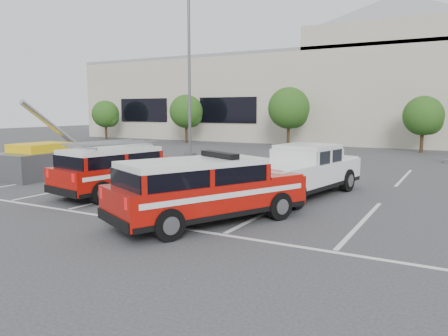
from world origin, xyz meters
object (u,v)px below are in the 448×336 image
object	(u,v)px
tree_far_left	(106,115)
light_pole_left	(189,76)
fire_chief_suv	(206,194)
white_pickup	(301,176)
ladder_suv	(120,173)
tree_mid_right	(425,117)
convention_building	(378,92)
tree_left	(187,113)
tree_mid_left	(290,110)
utility_rig	(38,162)

from	to	relation	value
tree_far_left	light_pole_left	distance (m)	19.85
fire_chief_suv	white_pickup	xyz separation A→B (m)	(0.98, 4.78, -0.06)
ladder_suv	tree_mid_right	bearing A→B (deg)	80.34
fire_chief_suv	white_pickup	distance (m)	4.88
convention_building	white_pickup	world-z (taller)	convention_building
tree_left	convention_building	bearing A→B (deg)	33.05
convention_building	tree_left	distance (m)	18.11
light_pole_left	tree_left	bearing A→B (deg)	124.52
tree_mid_right	ladder_suv	world-z (taller)	tree_mid_right
tree_mid_left	convention_building	bearing A→B (deg)	62.60
tree_mid_left	tree_far_left	bearing A→B (deg)	-180.00
convention_building	tree_far_left	size ratio (longest dim) A/B	15.04
convention_building	tree_mid_right	distance (m)	11.20
tree_mid_right	utility_rig	size ratio (longest dim) A/B	0.97
tree_far_left	convention_building	bearing A→B (deg)	21.37
tree_mid_left	light_pole_left	xyz separation A→B (m)	(-3.09, -10.05, 2.14)
light_pole_left	white_pickup	world-z (taller)	light_pole_left
tree_left	white_pickup	bearing A→B (deg)	-47.60
light_pole_left	ladder_suv	size ratio (longest dim) A/B	2.02
convention_building	tree_mid_right	bearing A→B (deg)	-63.43
fire_chief_suv	tree_mid_left	bearing A→B (deg)	131.32
tree_far_left	utility_rig	distance (m)	26.35
tree_far_left	light_pole_left	world-z (taller)	light_pole_left
light_pole_left	white_pickup	size ratio (longest dim) A/B	1.69
tree_left	tree_mid_left	world-z (taller)	tree_mid_left
convention_building	utility_rig	distance (m)	32.31
tree_left	ladder_suv	bearing A→B (deg)	-61.75
convention_building	fire_chief_suv	world-z (taller)	convention_building
tree_far_left	white_pickup	world-z (taller)	tree_far_left
tree_far_left	tree_mid_left	world-z (taller)	tree_mid_left
utility_rig	tree_mid_right	bearing A→B (deg)	55.18
fire_chief_suv	utility_rig	distance (m)	11.18
tree_far_left	tree_left	bearing A→B (deg)	0.00
white_pickup	ladder_suv	world-z (taller)	ladder_suv
convention_building	tree_mid_left	distance (m)	11.19
utility_rig	white_pickup	bearing A→B (deg)	6.87
tree_mid_left	fire_chief_suv	size ratio (longest dim) A/B	0.86
convention_building	white_pickup	size ratio (longest dim) A/B	9.91
convention_building	light_pole_left	xyz separation A→B (m)	(-8.18, -19.86, 0.47)
tree_mid_right	utility_rig	bearing A→B (deg)	-123.93
convention_building	light_pole_left	size ratio (longest dim) A/B	5.86
tree_far_left	tree_left	xyz separation A→B (m)	(10.00, 0.00, 0.27)
convention_building	ladder_suv	distance (m)	32.40
tree_mid_left	tree_left	bearing A→B (deg)	-180.00
light_pole_left	tree_mid_left	bearing A→B (deg)	72.90
white_pickup	utility_rig	distance (m)	11.81
white_pickup	convention_building	bearing A→B (deg)	105.18
fire_chief_suv	utility_rig	xyz separation A→B (m)	(-10.72, 3.18, -0.08)
light_pole_left	ladder_suv	world-z (taller)	light_pole_left
convention_building	tree_far_left	distance (m)	27.03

